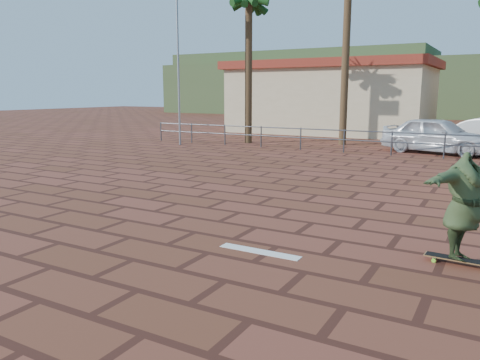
# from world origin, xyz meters

# --- Properties ---
(ground) EXTENTS (120.00, 120.00, 0.00)m
(ground) POSITION_xyz_m (0.00, 0.00, 0.00)
(ground) COLOR brown
(ground) RESTS_ON ground
(paint_stripe) EXTENTS (1.40, 0.22, 0.01)m
(paint_stripe) POSITION_xyz_m (0.70, -1.20, 0.00)
(paint_stripe) COLOR white
(paint_stripe) RESTS_ON ground
(guardrail) EXTENTS (24.06, 0.06, 1.00)m
(guardrail) POSITION_xyz_m (0.00, 12.00, 0.68)
(guardrail) COLOR #47494F
(guardrail) RESTS_ON ground
(flagpole) EXTENTS (1.30, 0.10, 8.00)m
(flagpole) POSITION_xyz_m (-9.87, 11.00, 4.64)
(flagpole) COLOR gray
(flagpole) RESTS_ON ground
(palm_far_left) EXTENTS (2.40, 2.40, 8.25)m
(palm_far_left) POSITION_xyz_m (-7.50, 13.50, 6.83)
(palm_far_left) COLOR brown
(palm_far_left) RESTS_ON ground
(building_west) EXTENTS (12.60, 7.60, 4.50)m
(building_west) POSITION_xyz_m (-6.00, 22.00, 2.28)
(building_west) COLOR beige
(building_west) RESTS_ON ground
(hill_front) EXTENTS (70.00, 18.00, 6.00)m
(hill_front) POSITION_xyz_m (0.00, 50.00, 3.00)
(hill_front) COLOR #384C28
(hill_front) RESTS_ON ground
(hill_back) EXTENTS (35.00, 14.00, 8.00)m
(hill_back) POSITION_xyz_m (-22.00, 56.00, 4.00)
(hill_back) COLOR #384C28
(hill_back) RESTS_ON ground
(longboard) EXTENTS (1.01, 0.28, 0.10)m
(longboard) POSITION_xyz_m (3.58, -0.25, 0.08)
(longboard) COLOR olive
(longboard) RESTS_ON ground
(skateboarder) EXTENTS (1.22, 2.04, 1.61)m
(skateboarder) POSITION_xyz_m (3.58, -0.25, 0.90)
(skateboarder) COLOR #324324
(skateboarder) RESTS_ON longboard
(car_silver) EXTENTS (4.82, 2.85, 1.54)m
(car_silver) POSITION_xyz_m (1.52, 13.69, 0.77)
(car_silver) COLOR silver
(car_silver) RESTS_ON ground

